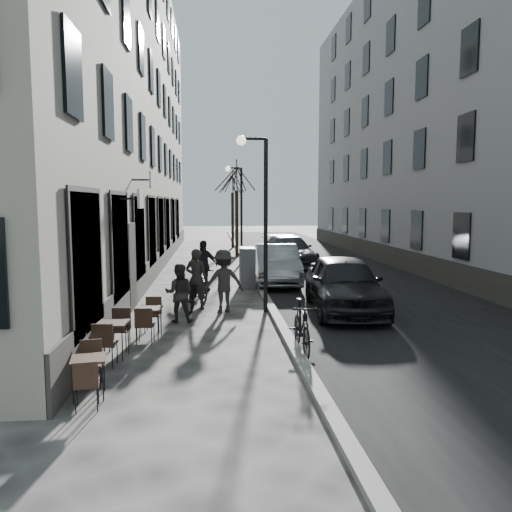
{
  "coord_description": "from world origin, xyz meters",
  "views": [
    {
      "loc": [
        -1.54,
        -8.32,
        3.2
      ],
      "look_at": [
        -0.4,
        4.69,
        1.8
      ],
      "focal_mm": 35.0,
      "sensor_mm": 36.0,
      "label": 1
    }
  ],
  "objects": [
    {
      "name": "streetlamp_far",
      "position": [
        -0.17,
        18.0,
        3.16
      ],
      "size": [
        0.9,
        0.28,
        5.09
      ],
      "color": "black",
      "rests_on": "ground"
    },
    {
      "name": "bistro_set_a",
      "position": [
        -3.59,
        -0.16,
        0.41
      ],
      "size": [
        0.63,
        1.39,
        0.8
      ],
      "rotation": [
        0.0,
        0.0,
        0.17
      ],
      "color": "black",
      "rests_on": "ground"
    },
    {
      "name": "pedestrian_far",
      "position": [
        -1.89,
        9.76,
        0.92
      ],
      "size": [
        1.17,
        0.74,
        1.84
      ],
      "primitive_type": "imported",
      "rotation": [
        0.0,
        0.0,
        0.29
      ],
      "color": "black",
      "rests_on": "ground"
    },
    {
      "name": "bistro_set_b",
      "position": [
        -3.61,
        1.97,
        0.46
      ],
      "size": [
        0.65,
        1.52,
        0.89
      ],
      "rotation": [
        0.0,
        0.0,
        -0.07
      ],
      "color": "black",
      "rests_on": "ground"
    },
    {
      "name": "tree_near",
      "position": [
        -0.1,
        21.0,
        4.66
      ],
      "size": [
        2.4,
        2.4,
        5.7
      ],
      "color": "black",
      "rests_on": "ground"
    },
    {
      "name": "car_far",
      "position": [
        2.3,
        16.57,
        0.76
      ],
      "size": [
        2.57,
        5.4,
        1.52
      ],
      "primitive_type": "imported",
      "rotation": [
        0.0,
        0.0,
        0.09
      ],
      "color": "#31343B",
      "rests_on": "ground"
    },
    {
      "name": "car_mid",
      "position": [
        1.0,
        11.13,
        0.77
      ],
      "size": [
        1.86,
        4.73,
        1.53
      ],
      "primitive_type": "imported",
      "rotation": [
        0.0,
        0.0,
        -0.05
      ],
      "color": "gray",
      "rests_on": "ground"
    },
    {
      "name": "pedestrian_mid",
      "position": [
        -1.22,
        6.13,
        0.92
      ],
      "size": [
        1.28,
        0.86,
        1.84
      ],
      "primitive_type": "imported",
      "rotation": [
        0.0,
        0.0,
        3.3
      ],
      "color": "#292624",
      "rests_on": "ground"
    },
    {
      "name": "kerb",
      "position": [
        0.2,
        16.0,
        0.06
      ],
      "size": [
        0.25,
        60.0,
        0.12
      ],
      "primitive_type": "cube",
      "color": "gray",
      "rests_on": "ground"
    },
    {
      "name": "building_right",
      "position": [
        9.5,
        16.5,
        8.0
      ],
      "size": [
        4.0,
        35.0,
        16.0
      ],
      "primitive_type": "cube",
      "color": "gray",
      "rests_on": "ground"
    },
    {
      "name": "sign_board",
      "position": [
        -3.94,
        0.86,
        0.4
      ],
      "size": [
        0.45,
        0.62,
        0.98
      ],
      "rotation": [
        0.0,
        0.0,
        -0.23
      ],
      "color": "black",
      "rests_on": "ground"
    },
    {
      "name": "utility_cabinet",
      "position": [
        -0.24,
        10.22,
        0.76
      ],
      "size": [
        0.56,
        1.02,
        1.52
      ],
      "primitive_type": "cube",
      "rotation": [
        0.0,
        0.0,
        -0.0
      ],
      "color": "#57585A",
      "rests_on": "ground"
    },
    {
      "name": "road",
      "position": [
        3.85,
        16.0,
        0.0
      ],
      "size": [
        7.3,
        60.0,
        0.0
      ],
      "primitive_type": "cube",
      "color": "black",
      "rests_on": "ground"
    },
    {
      "name": "moped",
      "position": [
        0.35,
        2.0,
        0.55
      ],
      "size": [
        0.53,
        1.85,
        1.11
      ],
      "primitive_type": "imported",
      "rotation": [
        0.0,
        0.0,
        -0.01
      ],
      "color": "black",
      "rests_on": "ground"
    },
    {
      "name": "ground",
      "position": [
        0.0,
        0.0,
        0.0
      ],
      "size": [
        120.0,
        120.0,
        0.0
      ],
      "primitive_type": "plane",
      "color": "#353230",
      "rests_on": "ground"
    },
    {
      "name": "bicycle",
      "position": [
        -2.03,
        6.59,
        0.56
      ],
      "size": [
        1.28,
        2.26,
        1.12
      ],
      "primitive_type": "imported",
      "rotation": [
        0.0,
        0.0,
        2.88
      ],
      "color": "black",
      "rests_on": "ground"
    },
    {
      "name": "car_near",
      "position": [
        2.3,
        5.86,
        0.83
      ],
      "size": [
        2.33,
        5.02,
        1.66
      ],
      "primitive_type": "imported",
      "rotation": [
        0.0,
        0.0,
        -0.08
      ],
      "color": "black",
      "rests_on": "ground"
    },
    {
      "name": "bistro_set_c",
      "position": [
        -3.06,
        3.47,
        0.44
      ],
      "size": [
        0.62,
        1.46,
        0.85
      ],
      "rotation": [
        0.0,
        0.0,
        -0.05
      ],
      "color": "black",
      "rests_on": "ground"
    },
    {
      "name": "building_left",
      "position": [
        -6.0,
        16.5,
        8.0
      ],
      "size": [
        4.0,
        35.0,
        16.0
      ],
      "primitive_type": "cube",
      "color": "gray",
      "rests_on": "ground"
    },
    {
      "name": "pedestrian_near",
      "position": [
        -2.45,
        5.0,
        0.79
      ],
      "size": [
        0.79,
        0.63,
        1.58
      ],
      "primitive_type": "imported",
      "rotation": [
        0.0,
        0.0,
        3.1
      ],
      "color": "#272522",
      "rests_on": "ground"
    },
    {
      "name": "tree_far",
      "position": [
        -0.1,
        27.0,
        4.66
      ],
      "size": [
        2.4,
        2.4,
        5.7
      ],
      "color": "black",
      "rests_on": "ground"
    },
    {
      "name": "cyclist_rider",
      "position": [
        -2.03,
        6.59,
        0.92
      ],
      "size": [
        0.76,
        0.6,
        1.84
      ],
      "primitive_type": "imported",
      "rotation": [
        0.0,
        0.0,
        2.88
      ],
      "color": "black",
      "rests_on": "ground"
    },
    {
      "name": "streetlamp_near",
      "position": [
        -0.17,
        6.0,
        3.16
      ],
      "size": [
        0.9,
        0.28,
        5.09
      ],
      "color": "black",
      "rests_on": "ground"
    }
  ]
}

